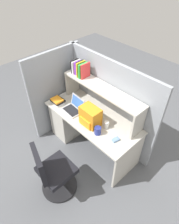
# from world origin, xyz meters

# --- Properties ---
(ground_plane) EXTENTS (8.00, 8.00, 0.00)m
(ground_plane) POSITION_xyz_m (0.00, 0.00, 0.00)
(ground_plane) COLOR #595B60
(desk) EXTENTS (1.60, 0.70, 0.73)m
(desk) POSITION_xyz_m (-0.39, 0.00, 0.40)
(desk) COLOR beige
(desk) RESTS_ON ground_plane
(cubicle_partition_rear) EXTENTS (1.84, 0.05, 1.55)m
(cubicle_partition_rear) POSITION_xyz_m (0.00, 0.38, 0.78)
(cubicle_partition_rear) COLOR gray
(cubicle_partition_rear) RESTS_ON ground_plane
(cubicle_partition_left) EXTENTS (0.05, 1.06, 1.55)m
(cubicle_partition_left) POSITION_xyz_m (-0.85, -0.05, 0.78)
(cubicle_partition_left) COLOR gray
(cubicle_partition_left) RESTS_ON ground_plane
(overhead_hutch) EXTENTS (1.44, 0.28, 0.45)m
(overhead_hutch) POSITION_xyz_m (0.00, 0.20, 1.08)
(overhead_hutch) COLOR #BCB7AC
(overhead_hutch) RESTS_ON desk
(reference_books_on_shelf) EXTENTS (0.27, 0.19, 0.24)m
(reference_books_on_shelf) POSITION_xyz_m (-0.48, 0.20, 1.29)
(reference_books_on_shelf) COLOR black
(reference_books_on_shelf) RESTS_ON overhead_hutch
(laptop) EXTENTS (0.32, 0.27, 0.22)m
(laptop) POSITION_xyz_m (-0.30, -0.10, 0.78)
(laptop) COLOR #B7BABF
(laptop) RESTS_ON desk
(backpack) EXTENTS (0.30, 0.22, 0.29)m
(backpack) POSITION_xyz_m (0.10, -0.13, 0.87)
(backpack) COLOR orange
(backpack) RESTS_ON desk
(computer_mouse) EXTENTS (0.08, 0.11, 0.03)m
(computer_mouse) POSITION_xyz_m (0.58, -0.10, 0.75)
(computer_mouse) COLOR #7299C6
(computer_mouse) RESTS_ON desk
(paper_cup) EXTENTS (0.08, 0.08, 0.11)m
(paper_cup) POSITION_xyz_m (0.32, -0.01, 0.78)
(paper_cup) COLOR white
(paper_cup) RESTS_ON desk
(snack_canister) EXTENTS (0.10, 0.10, 0.12)m
(snack_canister) POSITION_xyz_m (0.32, -0.19, 0.79)
(snack_canister) COLOR navy
(snack_canister) RESTS_ON desk
(desk_book_stack) EXTENTS (0.21, 0.18, 0.09)m
(desk_book_stack) POSITION_xyz_m (-0.63, -0.19, 0.77)
(desk_book_stack) COLOR white
(desk_book_stack) RESTS_ON desk
(office_chair) EXTENTS (0.52, 0.54, 0.93)m
(office_chair) POSITION_xyz_m (0.22, -0.94, 0.39)
(office_chair) COLOR black
(office_chair) RESTS_ON ground_plane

